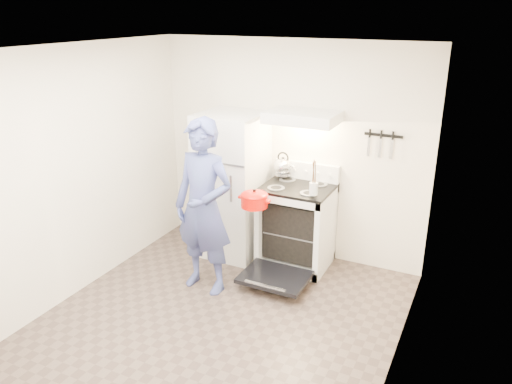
% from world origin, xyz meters
% --- Properties ---
extents(floor, '(3.60, 3.60, 0.00)m').
position_xyz_m(floor, '(0.00, 0.00, 0.00)').
color(floor, '#4F4138').
rests_on(floor, ground).
extents(back_wall, '(3.20, 0.02, 2.50)m').
position_xyz_m(back_wall, '(0.00, 1.80, 1.25)').
color(back_wall, silver).
rests_on(back_wall, ground).
extents(refrigerator, '(0.70, 0.70, 1.70)m').
position_xyz_m(refrigerator, '(-0.58, 1.45, 0.85)').
color(refrigerator, silver).
rests_on(refrigerator, floor).
extents(stove_body, '(0.76, 0.65, 0.92)m').
position_xyz_m(stove_body, '(0.23, 1.48, 0.46)').
color(stove_body, silver).
rests_on(stove_body, floor).
extents(cooktop, '(0.76, 0.65, 0.03)m').
position_xyz_m(cooktop, '(0.23, 1.48, 0.94)').
color(cooktop, black).
rests_on(cooktop, stove_body).
extents(backsplash, '(0.76, 0.07, 0.20)m').
position_xyz_m(backsplash, '(0.23, 1.76, 1.05)').
color(backsplash, silver).
rests_on(backsplash, cooktop).
extents(oven_door, '(0.70, 0.54, 0.04)m').
position_xyz_m(oven_door, '(0.23, 0.88, 0.12)').
color(oven_door, black).
rests_on(oven_door, floor).
extents(oven_rack, '(0.60, 0.52, 0.01)m').
position_xyz_m(oven_rack, '(0.23, 1.48, 0.44)').
color(oven_rack, slate).
rests_on(oven_rack, stove_body).
extents(range_hood, '(0.76, 0.50, 0.12)m').
position_xyz_m(range_hood, '(0.23, 1.55, 1.71)').
color(range_hood, silver).
rests_on(range_hood, back_wall).
extents(knife_strip, '(0.40, 0.02, 0.03)m').
position_xyz_m(knife_strip, '(1.05, 1.79, 1.55)').
color(knife_strip, black).
rests_on(knife_strip, back_wall).
extents(pizza_stone, '(0.32, 0.32, 0.02)m').
position_xyz_m(pizza_stone, '(0.29, 1.51, 0.45)').
color(pizza_stone, '#94754B').
rests_on(pizza_stone, oven_rack).
extents(tea_kettle, '(0.25, 0.21, 0.31)m').
position_xyz_m(tea_kettle, '(-0.04, 1.68, 1.10)').
color(tea_kettle, '#BABABF').
rests_on(tea_kettle, cooktop).
extents(utensil_jar, '(0.09, 0.09, 0.13)m').
position_xyz_m(utensil_jar, '(0.50, 1.24, 1.05)').
color(utensil_jar, silver).
rests_on(utensil_jar, cooktop).
extents(person, '(0.69, 0.48, 1.82)m').
position_xyz_m(person, '(-0.43, 0.58, 0.91)').
color(person, '#364878').
rests_on(person, floor).
extents(dutch_oven, '(0.35, 0.28, 0.23)m').
position_xyz_m(dutch_oven, '(-0.03, 0.93, 0.93)').
color(dutch_oven, '#C60C02').
rests_on(dutch_oven, person).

